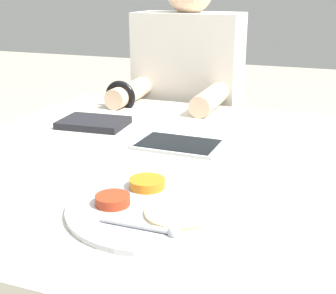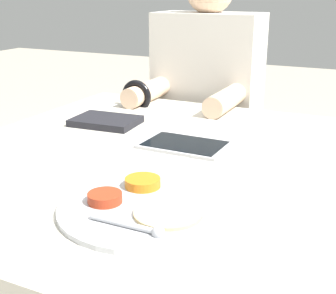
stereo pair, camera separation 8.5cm
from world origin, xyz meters
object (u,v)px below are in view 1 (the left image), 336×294
object	(u,v)px
thali_tray	(152,206)
red_notebook	(94,123)
tablet_device	(178,144)
person_diner	(187,133)

from	to	relation	value
thali_tray	red_notebook	world-z (taller)	thali_tray
tablet_device	person_diner	bearing A→B (deg)	106.23
thali_tray	red_notebook	bearing A→B (deg)	129.70
thali_tray	tablet_device	xyz separation A→B (m)	(-0.08, 0.36, -0.00)
red_notebook	tablet_device	size ratio (longest dim) A/B	0.89
thali_tray	person_diner	bearing A→B (deg)	104.68
thali_tray	tablet_device	distance (m)	0.37
tablet_device	person_diner	size ratio (longest dim) A/B	0.19
person_diner	tablet_device	bearing A→B (deg)	-73.77
red_notebook	tablet_device	bearing A→B (deg)	-16.24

